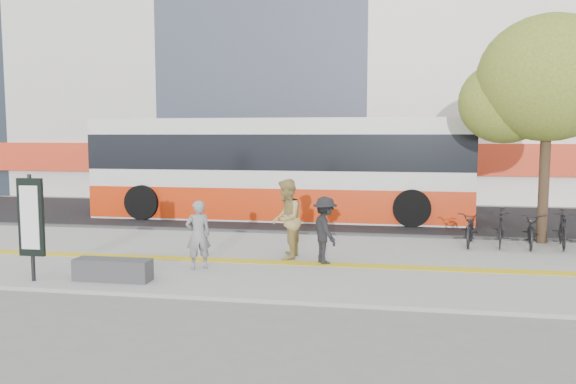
% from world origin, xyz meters
% --- Properties ---
extents(ground, '(120.00, 120.00, 0.00)m').
position_xyz_m(ground, '(0.00, 0.00, 0.00)').
color(ground, slate).
rests_on(ground, ground).
extents(sidewalk, '(40.00, 7.00, 0.08)m').
position_xyz_m(sidewalk, '(0.00, 1.50, 0.04)').
color(sidewalk, slate).
rests_on(sidewalk, ground).
extents(tactile_strip, '(40.00, 0.45, 0.01)m').
position_xyz_m(tactile_strip, '(0.00, 1.00, 0.09)').
color(tactile_strip, gold).
rests_on(tactile_strip, sidewalk).
extents(street, '(40.00, 8.00, 0.06)m').
position_xyz_m(street, '(0.00, 9.00, 0.03)').
color(street, black).
rests_on(street, ground).
extents(curb, '(40.00, 0.25, 0.14)m').
position_xyz_m(curb, '(0.00, 5.00, 0.07)').
color(curb, '#38383A').
rests_on(curb, ground).
extents(bench, '(1.60, 0.45, 0.45)m').
position_xyz_m(bench, '(-2.60, -1.20, 0.30)').
color(bench, '#38383A').
rests_on(bench, sidewalk).
extents(signboard, '(0.55, 0.10, 2.20)m').
position_xyz_m(signboard, '(-4.20, -1.51, 1.37)').
color(signboard, black).
rests_on(signboard, sidewalk).
extents(street_tree, '(4.40, 3.80, 6.31)m').
position_xyz_m(street_tree, '(7.18, 4.82, 4.51)').
color(street_tree, '#372619').
rests_on(street_tree, sidewalk).
extents(bus, '(13.50, 3.20, 3.60)m').
position_xyz_m(bus, '(-0.96, 8.50, 1.75)').
color(bus, silver).
rests_on(bus, street).
extents(bicycle_row, '(4.08, 1.86, 1.03)m').
position_xyz_m(bicycle_row, '(6.76, 4.00, 0.56)').
color(bicycle_row, black).
rests_on(bicycle_row, sidewalk).
extents(seated_woman, '(0.67, 0.61, 1.54)m').
position_xyz_m(seated_woman, '(-1.20, 0.10, 0.85)').
color(seated_woman, black).
rests_on(seated_woman, sidewalk).
extents(pedestrian_tan, '(0.74, 0.95, 1.93)m').
position_xyz_m(pedestrian_tan, '(0.55, 1.49, 1.05)').
color(pedestrian_tan, '#A88E4E').
rests_on(pedestrian_tan, sidewalk).
extents(pedestrian_dark, '(0.98, 1.17, 1.57)m').
position_xyz_m(pedestrian_dark, '(1.53, 1.13, 0.86)').
color(pedestrian_dark, black).
rests_on(pedestrian_dark, sidewalk).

